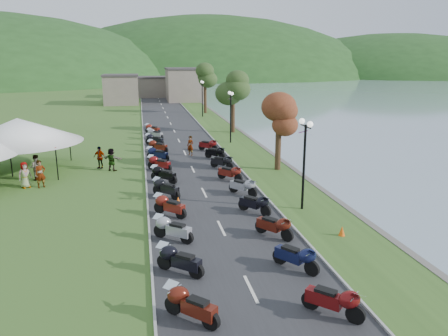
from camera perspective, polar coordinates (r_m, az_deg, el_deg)
road at (r=44.98m, az=-5.92°, el=3.57°), size 7.00×120.00×0.02m
hills_backdrop at (r=204.25m, az=-9.96°, el=11.75°), size 360.00×120.00×76.00m
far_building at (r=89.25m, az=-9.85°, el=10.35°), size 18.00×16.00×5.00m
moto_row_left at (r=26.74m, az=-7.64°, el=-2.73°), size 2.60×48.30×1.10m
moto_row_right at (r=25.47m, az=3.12°, el=-3.49°), size 2.60×32.29×1.10m
vendor_tent_main at (r=35.67m, az=-25.10°, el=2.73°), size 6.07×6.07×4.00m
tree_lakeside at (r=32.83m, az=7.16°, el=5.37°), size 2.37×2.37×6.57m
pedestrian_a at (r=31.10m, az=-22.69°, el=-2.36°), size 0.83×0.76×1.84m
pedestrian_b at (r=33.09m, az=-23.22°, el=-1.45°), size 0.94×0.61×1.81m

